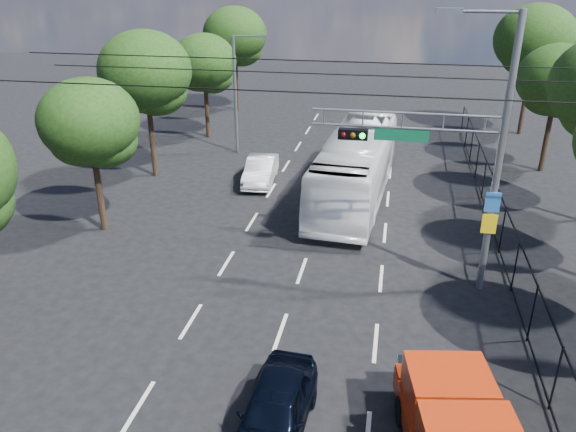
% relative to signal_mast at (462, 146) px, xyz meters
% --- Properties ---
extents(ground, '(120.00, 120.00, 0.00)m').
position_rel_signal_mast_xyz_m(ground, '(-5.28, -7.99, -5.24)').
color(ground, black).
rests_on(ground, ground).
extents(lane_markings, '(6.12, 38.00, 0.01)m').
position_rel_signal_mast_xyz_m(lane_markings, '(-5.28, 6.01, -5.24)').
color(lane_markings, beige).
rests_on(lane_markings, ground).
extents(signal_mast, '(6.43, 0.39, 9.50)m').
position_rel_signal_mast_xyz_m(signal_mast, '(0.00, 0.00, 0.00)').
color(signal_mast, slate).
rests_on(signal_mast, ground).
extents(streetlight_left, '(2.09, 0.22, 7.08)m').
position_rel_signal_mast_xyz_m(streetlight_left, '(-11.62, 14.01, -1.30)').
color(streetlight_left, slate).
rests_on(streetlight_left, ground).
extents(utility_wires, '(22.00, 5.04, 0.74)m').
position_rel_signal_mast_xyz_m(utility_wires, '(-5.28, 0.84, 1.99)').
color(utility_wires, black).
rests_on(utility_wires, ground).
extents(fence_right, '(0.06, 34.03, 2.00)m').
position_rel_signal_mast_xyz_m(fence_right, '(2.32, 4.18, -4.21)').
color(fence_right, black).
rests_on(fence_right, ground).
extents(tree_right_d, '(4.32, 4.32, 7.02)m').
position_rel_signal_mast_xyz_m(tree_right_d, '(6.13, 14.03, -0.39)').
color(tree_right_d, black).
rests_on(tree_right_d, ground).
extents(tree_right_e, '(5.28, 5.28, 8.58)m').
position_rel_signal_mast_xyz_m(tree_right_e, '(6.33, 22.03, 0.69)').
color(tree_right_e, black).
rests_on(tree_right_e, ground).
extents(tree_left_b, '(4.08, 4.08, 6.63)m').
position_rel_signal_mast_xyz_m(tree_left_b, '(-14.47, 2.03, -0.66)').
color(tree_left_b, black).
rests_on(tree_left_b, ground).
extents(tree_left_c, '(4.80, 4.80, 7.80)m').
position_rel_signal_mast_xyz_m(tree_left_c, '(-15.07, 9.03, 0.15)').
color(tree_left_c, black).
rests_on(tree_left_c, ground).
extents(tree_left_d, '(4.20, 4.20, 6.83)m').
position_rel_signal_mast_xyz_m(tree_left_d, '(-14.67, 17.03, -0.52)').
color(tree_left_d, black).
rests_on(tree_left_d, ground).
extents(tree_left_e, '(4.92, 4.92, 7.99)m').
position_rel_signal_mast_xyz_m(tree_left_e, '(-14.87, 25.03, 0.29)').
color(tree_left_e, black).
rests_on(tree_left_e, ground).
extents(navy_hatchback, '(1.80, 4.13, 1.38)m').
position_rel_signal_mast_xyz_m(navy_hatchback, '(-4.56, -8.16, -4.55)').
color(navy_hatchback, black).
rests_on(navy_hatchback, ground).
extents(white_bus, '(3.63, 12.15, 3.34)m').
position_rel_signal_mast_xyz_m(white_bus, '(-3.95, 7.91, -3.57)').
color(white_bus, white).
rests_on(white_bus, ground).
extents(white_van, '(1.80, 4.27, 1.37)m').
position_rel_signal_mast_xyz_m(white_van, '(-9.09, 9.09, -4.56)').
color(white_van, silver).
rests_on(white_van, ground).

